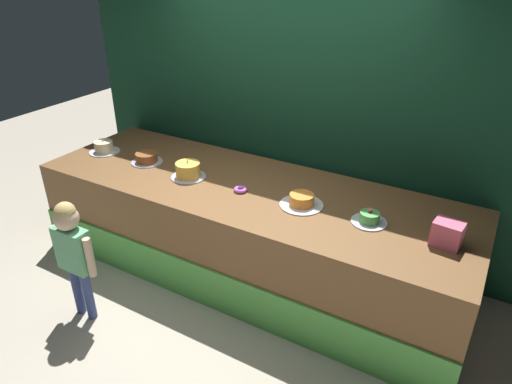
% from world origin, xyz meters
% --- Properties ---
extents(ground_plane, '(12.00, 12.00, 0.00)m').
position_xyz_m(ground_plane, '(0.00, 0.00, 0.00)').
color(ground_plane, '#BCB29E').
extents(stage_platform, '(3.89, 1.27, 0.87)m').
position_xyz_m(stage_platform, '(0.00, 0.62, 0.43)').
color(stage_platform, brown).
rests_on(stage_platform, ground_plane).
extents(curtain_backdrop, '(4.54, 0.08, 2.69)m').
position_xyz_m(curtain_backdrop, '(0.00, 1.35, 1.34)').
color(curtain_backdrop, '#113823').
rests_on(curtain_backdrop, ground_plane).
extents(child_figure, '(0.41, 0.19, 1.06)m').
position_xyz_m(child_figure, '(-0.83, -0.60, 0.68)').
color(child_figure, '#3F4C8C').
rests_on(child_figure, ground_plane).
extents(pink_box, '(0.21, 0.17, 0.18)m').
position_xyz_m(pink_box, '(1.65, 0.55, 0.96)').
color(pink_box, '#E16285').
rests_on(pink_box, stage_platform).
extents(donut, '(0.12, 0.12, 0.03)m').
position_xyz_m(donut, '(0.00, 0.51, 0.89)').
color(donut, '#CC66D8').
rests_on(donut, stage_platform).
extents(cake_far_left, '(0.30, 0.30, 0.16)m').
position_xyz_m(cake_far_left, '(-1.65, 0.55, 0.92)').
color(cake_far_left, white).
rests_on(cake_far_left, stage_platform).
extents(cake_left, '(0.30, 0.30, 0.10)m').
position_xyz_m(cake_left, '(-1.10, 0.57, 0.91)').
color(cake_left, silver).
rests_on(cake_left, stage_platform).
extents(cake_center, '(0.32, 0.32, 0.19)m').
position_xyz_m(cake_center, '(-0.55, 0.51, 0.94)').
color(cake_center, silver).
rests_on(cake_center, stage_platform).
extents(cake_right, '(0.35, 0.35, 0.10)m').
position_xyz_m(cake_right, '(0.55, 0.55, 0.91)').
color(cake_right, white).
rests_on(cake_right, stage_platform).
extents(cake_far_right, '(0.27, 0.27, 0.12)m').
position_xyz_m(cake_far_right, '(1.10, 0.57, 0.91)').
color(cake_far_right, silver).
rests_on(cake_far_right, stage_platform).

